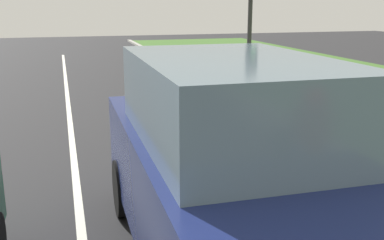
# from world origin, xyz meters

# --- Properties ---
(ground_plane) EXTENTS (60.00, 60.00, 0.00)m
(ground_plane) POSITION_xyz_m (0.00, 14.00, 0.00)
(ground_plane) COLOR #262628
(lane_line_center) EXTENTS (0.12, 32.00, 0.01)m
(lane_line_center) POSITION_xyz_m (-0.70, 14.00, 0.00)
(lane_line_center) COLOR silver
(lane_line_center) RESTS_ON ground
(lane_line_right_edge) EXTENTS (0.12, 32.00, 0.01)m
(lane_line_right_edge) POSITION_xyz_m (3.60, 14.00, 0.00)
(lane_line_right_edge) COLOR silver
(lane_line_right_edge) RESTS_ON ground
(curb_right) EXTENTS (0.24, 48.00, 0.12)m
(curb_right) POSITION_xyz_m (4.10, 14.00, 0.06)
(curb_right) COLOR #9E9B93
(curb_right) RESTS_ON ground
(car_suv_ahead) EXTENTS (2.00, 4.51, 2.28)m
(car_suv_ahead) POSITION_xyz_m (0.75, 8.22, 1.17)
(car_suv_ahead) COLOR navy
(car_suv_ahead) RESTS_ON ground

